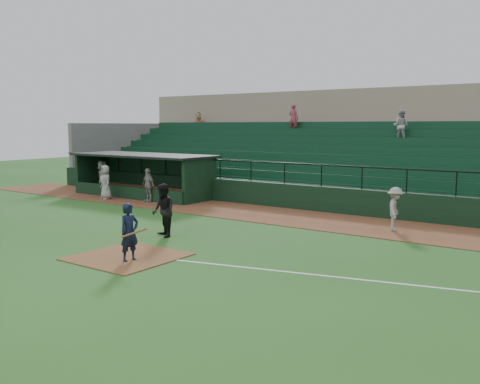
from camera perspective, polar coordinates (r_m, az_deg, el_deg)
The scene contains 12 objects.
ground at distance 17.19m, azimuth -9.75°, elevation -6.37°, with size 90.00×90.00×0.00m, color #24561C.
warning_track at distance 23.40m, azimuth 4.26°, elevation -2.60°, with size 40.00×4.00×0.03m, color brown.
home_plate_dirt at distance 16.52m, azimuth -12.22°, elevation -6.94°, with size 3.00×3.00×0.03m, color brown.
foul_line at distance 14.11m, azimuth 18.12°, elevation -9.67°, with size 18.00×0.09×0.01m, color white.
stadium_structure at distance 30.66m, azimuth 12.51°, elevation 3.90°, with size 38.00×13.08×6.40m.
dugout at distance 30.49m, azimuth -10.04°, elevation 2.12°, with size 8.90×3.20×2.42m.
batter_at_plate at distance 15.79m, azimuth -12.05°, elevation -4.38°, with size 1.03×0.70×1.76m.
umpire at distance 19.03m, azimuth -8.43°, elevation -2.03°, with size 0.95×0.74×1.95m, color black.
runner at distance 20.74m, azimuth 16.69°, elevation -1.79°, with size 1.08×0.62×1.67m, color #A39C98.
dugout_player_a at distance 27.78m, azimuth -10.07°, elevation 0.76°, with size 1.04×0.43×1.77m, color #9F9A95.
dugout_player_b at distance 29.29m, azimuth -14.55°, elevation 1.06°, with size 0.91×0.59×1.86m, color #A5A09B.
dugout_player_c at distance 31.53m, azimuth -14.84°, elevation 1.58°, with size 1.83×0.58×1.98m, color #A39F98.
Camera 1 is at (11.88, -11.75, 4.04)m, focal length 38.83 mm.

